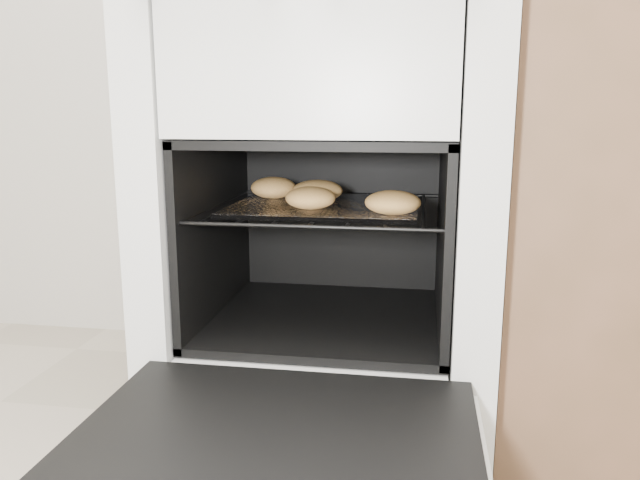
{
  "coord_description": "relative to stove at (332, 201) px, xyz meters",
  "views": [
    {
      "loc": [
        0.33,
        -0.22,
        0.69
      ],
      "look_at": [
        0.13,
        0.97,
        0.44
      ],
      "focal_mm": 35.0,
      "sensor_mm": 36.0,
      "label": 1
    }
  ],
  "objects": [
    {
      "name": "foil_sheet",
      "position": [
        0.0,
        -0.1,
        0.0
      ],
      "size": [
        0.38,
        0.33,
        0.01
      ],
      "primitive_type": "cube",
      "color": "white",
      "rests_on": "oven_rack"
    },
    {
      "name": "oven_door",
      "position": [
        0.0,
        -0.56,
        -0.28
      ],
      "size": [
        0.6,
        0.47,
        0.04
      ],
      "color": "black",
      "rests_on": "stove"
    },
    {
      "name": "oven_rack",
      "position": [
        0.0,
        -0.07,
        -0.0
      ],
      "size": [
        0.48,
        0.47,
        0.01
      ],
      "color": "black",
      "rests_on": "stove"
    },
    {
      "name": "stove",
      "position": [
        0.0,
        0.0,
        0.0
      ],
      "size": [
        0.66,
        0.74,
        1.02
      ],
      "color": "silver",
      "rests_on": "ground"
    },
    {
      "name": "baked_rolls",
      "position": [
        -0.0,
        -0.11,
        0.03
      ],
      "size": [
        0.4,
        0.3,
        0.05
      ],
      "color": "tan",
      "rests_on": "foil_sheet"
    }
  ]
}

